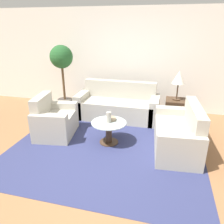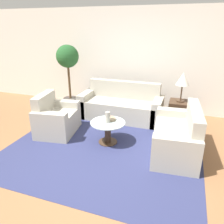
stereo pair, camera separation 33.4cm
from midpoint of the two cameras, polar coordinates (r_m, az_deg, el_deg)
ground_plane at (r=3.78m, az=-2.01°, el=-13.01°), size 14.00×14.00×0.00m
wall_back at (r=5.90m, az=7.97°, el=13.20°), size 10.00×0.06×2.60m
rug at (r=4.35m, az=1.13°, el=-7.90°), size 3.51×3.43×0.01m
sofa_main at (r=5.39m, az=4.24°, el=1.46°), size 1.99×0.78×0.88m
armchair at (r=4.74m, az=-12.68°, el=-1.95°), size 0.85×1.03×0.84m
loveseat at (r=4.13m, az=19.36°, el=-6.36°), size 0.85×1.47×0.86m
coffee_table at (r=4.22m, az=1.16°, el=-4.62°), size 0.67×0.67×0.44m
side_table at (r=5.25m, az=18.82°, el=-0.34°), size 0.46×0.46×0.57m
table_lamp at (r=5.03m, az=19.89°, el=7.92°), size 0.28×0.28×0.65m
potted_plant at (r=5.84m, az=-9.76°, el=11.67°), size 0.57×0.57×1.71m
vase at (r=4.11m, az=1.19°, el=-1.38°), size 0.10×0.10×0.21m
bowl at (r=4.24m, az=1.93°, el=-1.79°), size 0.20×0.20×0.05m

